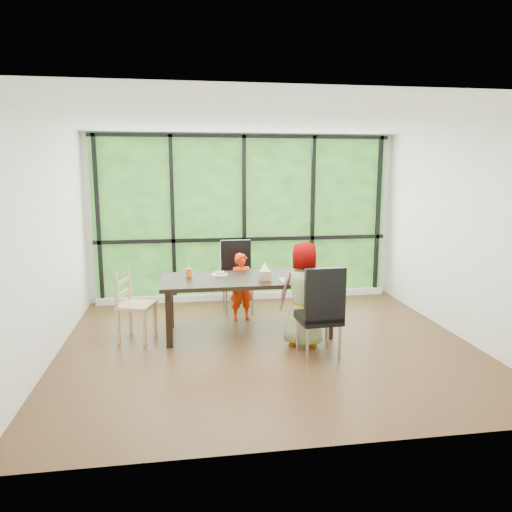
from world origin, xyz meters
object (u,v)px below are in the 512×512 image
Objects in this scene: child_toddler at (242,287)px; plate_far at (220,275)px; green_cup at (318,275)px; chair_interior_leather at (319,311)px; orange_cup at (189,273)px; chair_window_leather at (238,278)px; tissue_box at (265,275)px; white_mug at (321,271)px; plate_near at (295,279)px; chair_end_beech at (136,305)px; child_older at (306,294)px; dining_table at (247,305)px.

plate_far is at bearing -141.47° from child_toddler.
child_toddler is at bearing 136.49° from green_cup.
chair_interior_leather is 9.31× the size of orange_cup.
chair_window_leather is 7.81× the size of tissue_box.
chair_interior_leather is at bearing -73.73° from child_toddler.
plate_near is at bearing -149.43° from white_mug.
plate_far is 2.49× the size of white_mug.
chair_end_beech reaches higher than plate_far.
chair_interior_leather is 0.93m from tissue_box.
white_mug is (1.33, -0.17, 0.04)m from plate_far.
orange_cup is 1.32× the size of white_mug.
chair_window_leather is at bearing 117.52° from plate_near.
child_older is at bearing -39.22° from tissue_box.
child_older reaches higher than green_cup.
tissue_box is (0.95, -0.31, 0.00)m from orange_cup.
orange_cup is (-0.72, -0.78, 0.27)m from chair_window_leather.
dining_table is 0.51m from tissue_box.
chair_end_beech is (-2.11, 0.87, -0.09)m from chair_interior_leather.
plate_near reaches higher than dining_table.
plate_far is (-0.99, 0.73, 0.11)m from child_older.
child_older is 0.67m from white_mug.
dining_table is 0.94m from chair_window_leather.
chair_window_leather reaches higher than orange_cup.
chair_window_leather is at bearing -44.20° from child_older.
white_mug reaches higher than plate_near.
tissue_box is at bearing -83.57° from child_toddler.
child_older is 0.34m from plate_near.
dining_table is 2.27× the size of child_toddler.
chair_end_beech reaches higher than white_mug.
tissue_box reaches higher than plate_far.
child_toddler is at bearing 29.64° from orange_cup.
tissue_box is (-0.50, 0.74, 0.27)m from chair_interior_leather.
orange_cup is 0.84× the size of tissue_box.
plate_near is at bearing 172.79° from green_cup.
child_toddler is at bearing 47.57° from plate_far.
orange_cup reaches higher than white_mug.
chair_interior_leather is 1.81m from orange_cup.
plate_far is (-1.04, 1.11, 0.22)m from chair_interior_leather.
chair_interior_leather is 12.32× the size of white_mug.
plate_far is at bearing 155.55° from plate_near.
orange_cup is 0.86× the size of green_cup.
chair_interior_leather is 1.20× the size of chair_end_beech.
chair_end_beech is 2.32m from green_cup.
child_older is at bearing -86.14° from chair_interior_leather.
chair_interior_leather is (0.72, -1.84, 0.00)m from chair_window_leather.
child_toddler is 8.38× the size of orange_cup.
chair_end_beech is at bearing -167.69° from plate_far.
child_toddler reaches higher than chair_end_beech.
chair_end_beech is at bearing -178.55° from white_mug.
dining_table is at bearing 163.61° from green_cup.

